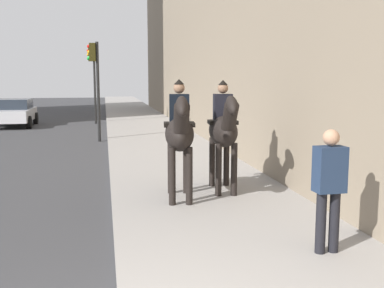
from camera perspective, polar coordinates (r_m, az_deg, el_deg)
mounted_horse_near at (r=8.89m, az=-1.55°, el=1.43°), size 2.15×0.73×2.36m
mounted_horse_far at (r=9.59m, az=3.94°, el=1.79°), size 2.15×0.69×2.34m
pedestrian_greeting at (r=6.47m, az=16.65°, el=-4.62°), size 0.27×0.41×1.70m
car_near_lane at (r=25.96m, az=-21.11°, el=3.72°), size 4.07×2.00×1.44m
traffic_light_near_curb at (r=18.57m, az=-11.88°, el=8.32°), size 0.20×0.44×3.91m
traffic_light_far_curb at (r=26.16m, az=-12.19°, el=8.57°), size 0.20×0.44×4.20m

